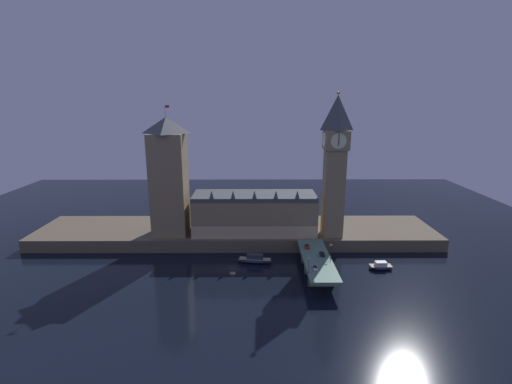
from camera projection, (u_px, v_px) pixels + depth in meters
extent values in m
plane|color=black|center=(233.00, 268.00, 172.91)|extent=(400.00, 400.00, 0.00)
cube|color=brown|center=(236.00, 233.00, 209.96)|extent=(220.00, 42.00, 6.63)
cube|color=#8E7A56|center=(254.00, 215.00, 200.26)|extent=(65.21, 23.20, 18.76)
cube|color=#D5B989|center=(255.00, 233.00, 190.33)|extent=(65.21, 0.20, 6.75)
cube|color=#42474C|center=(254.00, 196.00, 197.72)|extent=(65.21, 21.34, 2.40)
cone|color=#42474C|center=(212.00, 195.00, 187.26)|extent=(2.40, 2.40, 4.13)
cone|color=#42474C|center=(233.00, 195.00, 187.31)|extent=(2.40, 2.40, 4.13)
cone|color=#42474C|center=(254.00, 195.00, 187.36)|extent=(2.40, 2.40, 4.13)
cone|color=#42474C|center=(276.00, 195.00, 187.42)|extent=(2.40, 2.40, 4.13)
cone|color=#42474C|center=(297.00, 195.00, 187.47)|extent=(2.40, 2.40, 4.13)
cube|color=#8E7A56|center=(333.00, 193.00, 191.81)|extent=(10.03, 10.03, 45.66)
cube|color=#8E7A56|center=(336.00, 140.00, 185.17)|extent=(11.83, 11.83, 9.54)
cylinder|color=beige|center=(339.00, 141.00, 179.31)|extent=(7.66, 0.25, 7.66)
cylinder|color=beige|center=(334.00, 139.00, 191.03)|extent=(7.66, 0.25, 7.66)
cylinder|color=beige|center=(348.00, 140.00, 185.20)|extent=(0.25, 7.66, 7.66)
cylinder|color=beige|center=(324.00, 140.00, 185.14)|extent=(0.25, 7.66, 7.66)
cube|color=black|center=(339.00, 140.00, 178.99)|extent=(0.36, 0.10, 5.75)
pyramid|color=#42474C|center=(337.00, 113.00, 181.97)|extent=(11.83, 11.83, 17.10)
sphere|color=gold|center=(338.00, 93.00, 179.72)|extent=(1.60, 1.60, 1.60)
cube|color=#8E7A56|center=(169.00, 185.00, 194.12)|extent=(17.57, 17.57, 53.36)
pyramid|color=#42474C|center=(166.00, 125.00, 186.73)|extent=(17.92, 17.92, 8.14)
cylinder|color=#99999E|center=(165.00, 111.00, 185.03)|extent=(0.24, 0.24, 6.00)
cube|color=red|center=(167.00, 106.00, 184.53)|extent=(2.00, 0.08, 1.20)
cube|color=slate|center=(317.00, 260.00, 166.67)|extent=(12.70, 46.00, 1.40)
cube|color=brown|center=(321.00, 279.00, 156.37)|extent=(10.80, 3.20, 5.85)
cube|color=brown|center=(317.00, 267.00, 167.54)|extent=(10.80, 3.20, 5.85)
cube|color=brown|center=(313.00, 257.00, 178.70)|extent=(10.80, 3.20, 5.85)
cube|color=red|center=(307.00, 246.00, 178.20)|extent=(1.89, 4.41, 0.86)
cube|color=black|center=(307.00, 245.00, 178.04)|extent=(1.55, 1.98, 0.45)
cylinder|color=black|center=(305.00, 246.00, 179.59)|extent=(0.22, 0.64, 0.64)
cylinder|color=black|center=(309.00, 246.00, 179.60)|extent=(0.22, 0.64, 0.64)
cylinder|color=black|center=(306.00, 248.00, 176.93)|extent=(0.22, 0.64, 0.64)
cylinder|color=black|center=(309.00, 248.00, 176.94)|extent=(0.22, 0.64, 0.64)
cube|color=silver|center=(315.00, 268.00, 155.48)|extent=(1.79, 4.21, 0.73)
cube|color=black|center=(315.00, 267.00, 155.33)|extent=(1.47, 1.90, 0.45)
cylinder|color=black|center=(312.00, 267.00, 156.79)|extent=(0.22, 0.64, 0.64)
cylinder|color=black|center=(316.00, 267.00, 156.80)|extent=(0.22, 0.64, 0.64)
cylinder|color=black|center=(313.00, 270.00, 154.26)|extent=(0.22, 0.64, 0.64)
cylinder|color=black|center=(317.00, 270.00, 154.26)|extent=(0.22, 0.64, 0.64)
cube|color=black|center=(322.00, 254.00, 169.26)|extent=(1.99, 4.01, 0.97)
cube|color=black|center=(322.00, 253.00, 169.09)|extent=(1.63, 1.81, 0.45)
cylinder|color=black|center=(325.00, 256.00, 168.14)|extent=(0.22, 0.64, 0.64)
cylinder|color=black|center=(320.00, 256.00, 168.13)|extent=(0.22, 0.64, 0.64)
cylinder|color=black|center=(324.00, 254.00, 170.56)|extent=(0.22, 0.64, 0.64)
cylinder|color=black|center=(320.00, 254.00, 170.55)|extent=(0.22, 0.64, 0.64)
cylinder|color=black|center=(331.00, 260.00, 163.48)|extent=(0.28, 0.28, 0.84)
cylinder|color=brown|center=(331.00, 258.00, 163.30)|extent=(0.38, 0.38, 0.70)
sphere|color=tan|center=(331.00, 257.00, 163.19)|extent=(0.23, 0.23, 0.23)
cylinder|color=#2D3333|center=(308.00, 272.00, 152.12)|extent=(0.56, 0.56, 0.50)
cylinder|color=#2D3333|center=(309.00, 266.00, 151.40)|extent=(0.18, 0.18, 5.53)
sphere|color=#F9E5A3|center=(309.00, 258.00, 150.60)|extent=(0.60, 0.60, 0.60)
sphere|color=#F9E5A3|center=(308.00, 259.00, 150.68)|extent=(0.44, 0.44, 0.44)
sphere|color=#F9E5A3|center=(310.00, 259.00, 150.68)|extent=(0.44, 0.44, 0.44)
cylinder|color=#2D3333|center=(330.00, 258.00, 166.47)|extent=(0.56, 0.56, 0.50)
cylinder|color=#2D3333|center=(331.00, 251.00, 165.75)|extent=(0.18, 0.18, 5.45)
sphere|color=#F9E5A3|center=(331.00, 245.00, 164.96)|extent=(0.60, 0.60, 0.60)
sphere|color=#F9E5A3|center=(330.00, 245.00, 165.05)|extent=(0.44, 0.44, 0.44)
sphere|color=#F9E5A3|center=(332.00, 245.00, 165.05)|extent=(0.44, 0.44, 0.44)
ellipsoid|color=#1E2842|center=(255.00, 261.00, 178.41)|extent=(17.48, 6.14, 2.22)
cube|color=tan|center=(255.00, 259.00, 178.17)|extent=(15.34, 5.08, 0.24)
cube|color=#2D333D|center=(255.00, 256.00, 177.87)|extent=(7.95, 3.46, 2.22)
ellipsoid|color=#1E2842|center=(381.00, 267.00, 171.95)|extent=(11.41, 5.19, 1.79)
cube|color=tan|center=(381.00, 266.00, 171.75)|extent=(10.03, 4.17, 0.24)
cube|color=silver|center=(381.00, 264.00, 171.51)|extent=(5.16, 3.17, 1.79)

